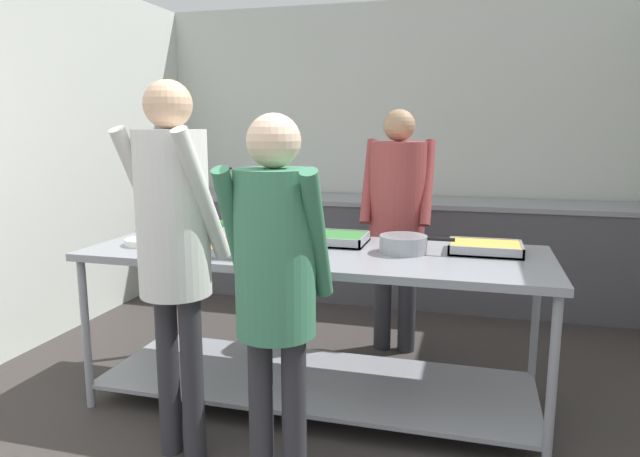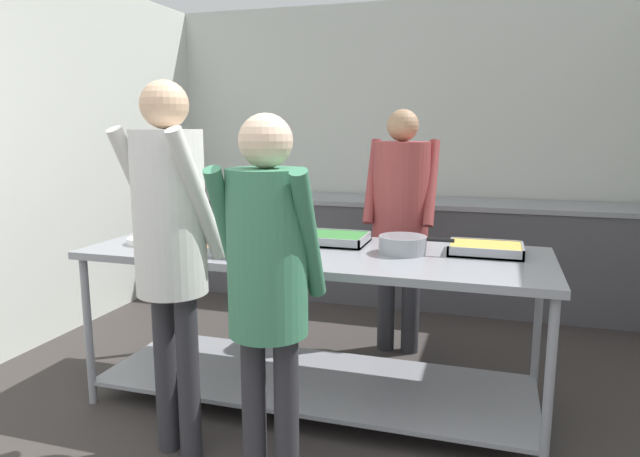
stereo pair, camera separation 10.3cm
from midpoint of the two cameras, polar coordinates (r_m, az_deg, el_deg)
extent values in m
cube|color=silver|center=(5.42, 8.16, 7.79)|extent=(4.41, 0.06, 2.65)
cube|color=silver|center=(4.46, -25.80, 6.41)|extent=(0.06, 4.28, 2.65)
cube|color=#4C4C51|center=(5.17, 7.25, -2.26)|extent=(4.25, 0.62, 0.87)
cube|color=gray|center=(5.09, 7.36, 2.75)|extent=(4.25, 0.65, 0.04)
cube|color=black|center=(5.02, 16.34, 2.40)|extent=(0.51, 0.42, 0.02)
cube|color=gray|center=(3.10, 0.40, -2.50)|extent=(2.48, 0.90, 0.04)
cube|color=gray|center=(3.34, 0.38, -14.95)|extent=(2.40, 0.82, 0.02)
cylinder|color=gray|center=(3.43, -21.36, -9.60)|extent=(0.04, 0.04, 0.84)
cylinder|color=gray|center=(2.76, 22.94, -14.65)|extent=(0.04, 0.04, 0.84)
cylinder|color=gray|center=(4.05, -14.34, -6.22)|extent=(0.04, 0.04, 0.84)
cylinder|color=gray|center=(3.49, 21.71, -9.27)|extent=(0.04, 0.04, 0.84)
cylinder|color=white|center=(3.39, -16.02, -1.35)|extent=(0.23, 0.23, 0.01)
cylinder|color=white|center=(3.39, -16.03, -1.15)|extent=(0.23, 0.23, 0.01)
cylinder|color=white|center=(3.39, -16.04, -0.95)|extent=(0.23, 0.23, 0.01)
cylinder|color=#B2B2B7|center=(3.57, -9.54, -0.20)|extent=(0.20, 0.20, 0.05)
sphere|color=#2D702D|center=(3.55, -8.87, 0.40)|extent=(0.06, 0.06, 0.06)
sphere|color=#2D702D|center=(3.59, -9.56, 0.50)|extent=(0.05, 0.05, 0.05)
sphere|color=#2D702D|center=(3.55, -10.08, 0.36)|extent=(0.06, 0.06, 0.06)
cube|color=gray|center=(3.05, -7.39, -2.30)|extent=(0.41, 0.33, 0.01)
cube|color=#9E6B33|center=(3.04, -7.40, -1.84)|extent=(0.39, 0.31, 0.04)
cube|color=gray|center=(2.90, -8.72, -2.54)|extent=(0.41, 0.01, 0.05)
cube|color=gray|center=(3.19, -6.20, -1.34)|extent=(0.41, 0.01, 0.05)
cube|color=gray|center=(3.13, -10.73, -1.66)|extent=(0.01, 0.33, 0.05)
cube|color=gray|center=(2.97, -3.89, -2.16)|extent=(0.01, 0.33, 0.05)
cube|color=gray|center=(3.27, 2.33, -1.37)|extent=(0.37, 0.31, 0.01)
cube|color=#387A38|center=(3.27, 2.33, -0.94)|extent=(0.35, 0.29, 0.04)
cube|color=gray|center=(3.13, 1.63, -1.51)|extent=(0.37, 0.01, 0.05)
cube|color=gray|center=(3.41, 2.98, -0.54)|extent=(0.37, 0.01, 0.05)
cube|color=gray|center=(3.32, -0.67, -0.82)|extent=(0.01, 0.31, 0.05)
cube|color=gray|center=(3.23, 5.42, -1.18)|extent=(0.01, 0.31, 0.05)
cylinder|color=gray|center=(3.04, 9.22, -1.61)|extent=(0.25, 0.25, 0.09)
cylinder|color=#B7472D|center=(3.03, 9.24, -0.86)|extent=(0.22, 0.22, 0.01)
cylinder|color=black|center=(3.01, 12.92, -1.14)|extent=(0.14, 0.02, 0.02)
cube|color=gray|center=(3.13, 17.12, -2.34)|extent=(0.38, 0.28, 0.01)
cube|color=gold|center=(3.13, 17.15, -1.88)|extent=(0.35, 0.26, 0.04)
cube|color=gray|center=(3.00, 17.13, -2.47)|extent=(0.38, 0.01, 0.05)
cube|color=gray|center=(3.26, 17.16, -1.48)|extent=(0.38, 0.01, 0.05)
cube|color=gray|center=(3.13, 13.79, -1.78)|extent=(0.01, 0.28, 0.05)
cube|color=gray|center=(3.14, 20.49, -2.13)|extent=(0.01, 0.28, 0.05)
cylinder|color=#2D2D33|center=(2.51, -5.38, -17.90)|extent=(0.10, 0.10, 0.72)
cylinder|color=#2D2D33|center=(2.47, -2.12, -18.41)|extent=(0.10, 0.10, 0.72)
cylinder|color=#3D7F5B|center=(2.29, -7.98, -0.27)|extent=(0.07, 0.30, 0.54)
cylinder|color=#3D7F5B|center=(2.18, 0.21, -0.74)|extent=(0.07, 0.30, 0.54)
cylinder|color=#3D7F5B|center=(2.25, -3.97, -2.45)|extent=(0.32, 0.32, 0.66)
sphere|color=beige|center=(2.19, -4.11, 8.74)|extent=(0.21, 0.21, 0.21)
cylinder|color=#2D2D33|center=(2.86, -14.16, -13.68)|extent=(0.10, 0.10, 0.79)
cylinder|color=#2D2D33|center=(2.77, -11.95, -14.40)|extent=(0.10, 0.10, 0.79)
cylinder|color=silver|center=(2.71, -16.44, 3.56)|extent=(0.14, 0.33, 0.59)
cylinder|color=silver|center=(2.48, -10.96, 3.20)|extent=(0.14, 0.33, 0.59)
cylinder|color=silver|center=(2.60, -13.74, 1.51)|extent=(0.32, 0.32, 0.73)
sphere|color=tan|center=(2.58, -14.19, 11.93)|extent=(0.21, 0.21, 0.21)
cylinder|color=#2D2D33|center=(3.98, 9.79, -6.99)|extent=(0.12, 0.12, 0.75)
cylinder|color=#2D2D33|center=(4.01, 7.39, -6.82)|extent=(0.12, 0.12, 0.75)
cylinder|color=#993D3D|center=(3.81, 11.84, 4.50)|extent=(0.07, 0.31, 0.56)
cylinder|color=#993D3D|center=(3.87, 6.01, 4.74)|extent=(0.07, 0.31, 0.56)
cylinder|color=#993D3D|center=(3.85, 8.87, 3.42)|extent=(0.37, 0.37, 0.69)
sphere|color=tan|center=(3.82, 9.06, 10.15)|extent=(0.21, 0.21, 0.21)
cylinder|color=silver|center=(5.54, -7.60, 4.40)|extent=(0.08, 0.08, 0.17)
cone|color=silver|center=(5.53, -7.63, 5.59)|extent=(0.07, 0.07, 0.06)
cylinder|color=black|center=(5.52, -7.64, 6.00)|extent=(0.03, 0.03, 0.02)
camera|label=1|loc=(0.05, -89.07, 0.17)|focal=32.00mm
camera|label=2|loc=(0.05, 90.93, -0.17)|focal=32.00mm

